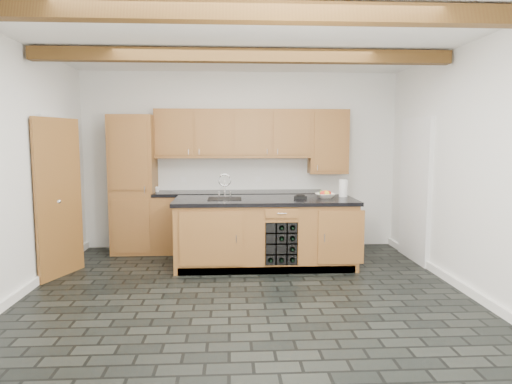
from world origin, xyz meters
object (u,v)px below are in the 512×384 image
paper_towel (343,188)px  fruit_bowl (325,196)px  island (266,232)px  kitchen_scale (301,197)px

paper_towel → fruit_bowl: bearing=-153.8°
island → kitchen_scale: 0.68m
fruit_bowl → paper_towel: (0.29, 0.14, 0.09)m
island → paper_towel: bearing=9.2°
fruit_bowl → paper_towel: size_ratio=1.11×
kitchen_scale → paper_towel: bearing=28.6°
island → paper_towel: paper_towel is taller
island → fruit_bowl: fruit_bowl is taller
fruit_bowl → paper_towel: bearing=26.2°
island → kitchen_scale: bearing=-4.1°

